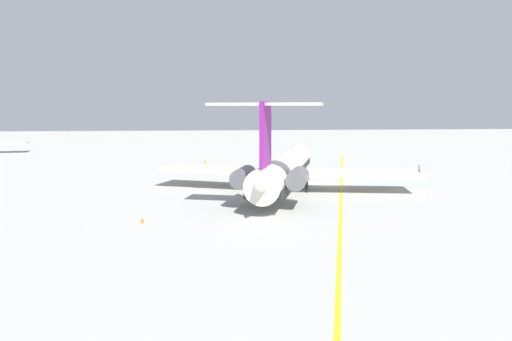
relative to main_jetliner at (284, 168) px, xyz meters
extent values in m
plane|color=#9E9E99|center=(5.63, -7.03, -3.24)|extent=(367.27, 367.27, 0.00)
cylinder|color=silver|center=(1.09, -0.34, -0.05)|extent=(35.37, 14.22, 3.82)
cone|color=silver|center=(18.22, -5.62, -0.05)|extent=(4.89, 4.68, 3.67)
cone|color=silver|center=(-16.03, 4.95, 0.29)|extent=(6.29, 4.75, 3.25)
cube|color=black|center=(1.09, -0.34, -0.91)|extent=(34.63, 14.06, 0.84)
cube|color=silver|center=(4.77, 8.86, -0.72)|extent=(11.75, 16.99, 0.38)
cube|color=silver|center=(-1.06, -10.01, -0.72)|extent=(8.94, 16.78, 0.38)
cylinder|color=#515156|center=(-9.80, 6.24, 0.24)|extent=(5.22, 3.53, 2.22)
cube|color=silver|center=(-9.99, 5.61, 0.24)|extent=(3.10, 2.01, 0.46)
cylinder|color=#515156|center=(-11.61, 0.36, 0.24)|extent=(5.22, 3.53, 2.22)
cube|color=silver|center=(-11.41, 1.00, 0.24)|extent=(3.10, 2.01, 0.46)
cube|color=#7A197F|center=(-13.75, 4.24, 5.25)|extent=(5.06, 1.89, 6.77)
cube|color=silver|center=(-13.22, 7.29, 8.36)|extent=(5.07, 6.38, 0.27)
cube|color=silver|center=(-15.03, 1.43, 8.36)|extent=(5.07, 6.38, 0.27)
cylinder|color=black|center=(11.56, -3.57, -1.79)|extent=(0.42, 0.42, 2.90)
cylinder|color=black|center=(0.85, 2.94, -1.79)|extent=(0.42, 0.42, 2.90)
cylinder|color=black|center=(-0.95, -2.91, -1.79)|extent=(0.42, 0.42, 2.90)
cylinder|color=black|center=(15.40, -26.09, -2.82)|extent=(0.10, 0.10, 0.84)
cylinder|color=black|center=(15.31, -26.22, -2.82)|extent=(0.10, 0.10, 0.84)
cylinder|color=gray|center=(15.36, -26.16, -2.07)|extent=(0.28, 0.28, 0.66)
sphere|color=#DBB28E|center=(15.36, -26.16, -1.60)|extent=(0.26, 0.26, 0.26)
cylinder|color=gray|center=(15.46, -26.00, -2.03)|extent=(0.08, 0.08, 0.56)
cylinder|color=gray|center=(15.25, -26.31, -2.03)|extent=(0.08, 0.08, 0.56)
cylinder|color=black|center=(24.04, 10.46, -2.82)|extent=(0.10, 0.10, 0.83)
cylinder|color=black|center=(23.90, 10.42, -2.82)|extent=(0.10, 0.10, 0.83)
cylinder|color=yellow|center=(23.97, 10.44, -2.08)|extent=(0.28, 0.28, 0.66)
sphere|color=brown|center=(23.97, 10.44, -1.62)|extent=(0.26, 0.26, 0.26)
cylinder|color=yellow|center=(24.15, 10.49, -2.04)|extent=(0.08, 0.08, 0.56)
cylinder|color=yellow|center=(23.79, 10.39, -2.04)|extent=(0.08, 0.08, 0.56)
cone|color=#EA590F|center=(16.65, -20.56, -2.96)|extent=(0.40, 0.40, 0.55)
cone|color=#EA590F|center=(25.54, 13.58, -2.96)|extent=(0.40, 0.40, 0.55)
cone|color=#EA590F|center=(-16.54, 16.79, -2.96)|extent=(0.40, 0.40, 0.55)
cube|color=gold|center=(1.09, -8.30, -3.23)|extent=(100.77, 29.69, 0.01)
camera|label=1|loc=(-64.20, 10.66, 7.89)|focal=34.17mm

